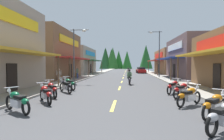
{
  "coord_description": "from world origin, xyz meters",
  "views": [
    {
      "loc": [
        0.69,
        -0.97,
        2.02
      ],
      "look_at": [
        -1.42,
        22.59,
        1.28
      ],
      "focal_mm": 28.19,
      "sensor_mm": 36.0,
      "label": 1
    }
  ],
  "objects_px": {
    "pedestrian_waiting": "(78,72)",
    "rider_cruising_lead": "(129,78)",
    "streetlamp_left": "(77,48)",
    "streetlamp_right": "(157,48)",
    "rider_cruising_trailing": "(128,74)",
    "pedestrian_by_shop": "(59,74)",
    "motorcycle_parked_right_1": "(215,105)",
    "motorcycle_parked_right_2": "(189,96)",
    "motorcycle_parked_right_0": "(224,116)",
    "motorcycle_parked_left_1": "(46,94)",
    "motorcycle_parked_left_4": "(69,84)",
    "motorcycle_parked_left_0": "(17,101)",
    "pedestrian_browsing": "(77,72)",
    "parked_car_curbside": "(141,70)",
    "motorcycle_parked_left_3": "(66,86)",
    "motorcycle_parked_right_3": "(182,90)",
    "motorcycle_parked_right_4": "(174,86)",
    "motorcycle_parked_left_2": "(52,89)"
  },
  "relations": [
    {
      "from": "motorcycle_parked_left_3",
      "to": "pedestrian_browsing",
      "type": "relative_size",
      "value": 0.96
    },
    {
      "from": "streetlamp_right",
      "to": "parked_car_curbside",
      "type": "xyz_separation_m",
      "value": [
        -1.31,
        14.68,
        -3.78
      ]
    },
    {
      "from": "motorcycle_parked_right_4",
      "to": "motorcycle_parked_left_4",
      "type": "distance_m",
      "value": 7.99
    },
    {
      "from": "rider_cruising_lead",
      "to": "pedestrian_by_shop",
      "type": "height_order",
      "value": "rider_cruising_lead"
    },
    {
      "from": "motorcycle_parked_right_0",
      "to": "motorcycle_parked_left_1",
      "type": "bearing_deg",
      "value": 115.77
    },
    {
      "from": "motorcycle_parked_left_2",
      "to": "motorcycle_parked_left_3",
      "type": "xyz_separation_m",
      "value": [
        0.26,
        1.73,
        0.0
      ]
    },
    {
      "from": "rider_cruising_lead",
      "to": "parked_car_curbside",
      "type": "relative_size",
      "value": 0.49
    },
    {
      "from": "motorcycle_parked_left_4",
      "to": "parked_car_curbside",
      "type": "xyz_separation_m",
      "value": [
        7.79,
        27.75,
        0.2
      ]
    },
    {
      "from": "motorcycle_parked_left_3",
      "to": "motorcycle_parked_right_3",
      "type": "bearing_deg",
      "value": -141.01
    },
    {
      "from": "motorcycle_parked_left_0",
      "to": "pedestrian_by_shop",
      "type": "height_order",
      "value": "pedestrian_by_shop"
    },
    {
      "from": "motorcycle_parked_left_0",
      "to": "motorcycle_parked_left_2",
      "type": "xyz_separation_m",
      "value": [
        -0.09,
        3.55,
        0.0
      ]
    },
    {
      "from": "motorcycle_parked_left_3",
      "to": "pedestrian_browsing",
      "type": "bearing_deg",
      "value": -29.22
    },
    {
      "from": "motorcycle_parked_left_1",
      "to": "rider_cruising_trailing",
      "type": "bearing_deg",
      "value": -53.78
    },
    {
      "from": "rider_cruising_trailing",
      "to": "pedestrian_by_shop",
      "type": "height_order",
      "value": "rider_cruising_trailing"
    },
    {
      "from": "motorcycle_parked_right_2",
      "to": "motorcycle_parked_left_1",
      "type": "xyz_separation_m",
      "value": [
        -7.32,
        -0.03,
        0.0
      ]
    },
    {
      "from": "motorcycle_parked_right_0",
      "to": "pedestrian_browsing",
      "type": "relative_size",
      "value": 1.0
    },
    {
      "from": "rider_cruising_lead",
      "to": "pedestrian_waiting",
      "type": "xyz_separation_m",
      "value": [
        -7.08,
        5.83,
        0.32
      ]
    },
    {
      "from": "streetlamp_right",
      "to": "rider_cruising_trailing",
      "type": "relative_size",
      "value": 3.26
    },
    {
      "from": "rider_cruising_lead",
      "to": "motorcycle_parked_left_3",
      "type": "bearing_deg",
      "value": 138.56
    },
    {
      "from": "motorcycle_parked_left_0",
      "to": "pedestrian_browsing",
      "type": "xyz_separation_m",
      "value": [
        -2.36,
        16.63,
        0.51
      ]
    },
    {
      "from": "streetlamp_left",
      "to": "motorcycle_parked_right_1",
      "type": "xyz_separation_m",
      "value": [
        9.06,
        -12.43,
        -3.44
      ]
    },
    {
      "from": "motorcycle_parked_left_1",
      "to": "pedestrian_waiting",
      "type": "height_order",
      "value": "pedestrian_waiting"
    },
    {
      "from": "pedestrian_waiting",
      "to": "rider_cruising_lead",
      "type": "bearing_deg",
      "value": -34.13
    },
    {
      "from": "motorcycle_parked_left_2",
      "to": "rider_cruising_trailing",
      "type": "distance_m",
      "value": 16.8
    },
    {
      "from": "motorcycle_parked_right_1",
      "to": "motorcycle_parked_right_2",
      "type": "distance_m",
      "value": 1.92
    },
    {
      "from": "motorcycle_parked_left_2",
      "to": "pedestrian_by_shop",
      "type": "xyz_separation_m",
      "value": [
        -3.1,
        8.82,
        0.4
      ]
    },
    {
      "from": "motorcycle_parked_right_0",
      "to": "motorcycle_parked_left_3",
      "type": "relative_size",
      "value": 1.03
    },
    {
      "from": "motorcycle_parked_right_0",
      "to": "parked_car_curbside",
      "type": "xyz_separation_m",
      "value": [
        0.2,
        35.97,
        0.2
      ]
    },
    {
      "from": "motorcycle_parked_right_2",
      "to": "streetlamp_left",
      "type": "bearing_deg",
      "value": 87.7
    },
    {
      "from": "motorcycle_parked_right_0",
      "to": "rider_cruising_lead",
      "type": "distance_m",
      "value": 12.63
    },
    {
      "from": "pedestrian_waiting",
      "to": "pedestrian_browsing",
      "type": "bearing_deg",
      "value": -130.91
    },
    {
      "from": "motorcycle_parked_left_0",
      "to": "motorcycle_parked_left_4",
      "type": "bearing_deg",
      "value": -56.79
    },
    {
      "from": "motorcycle_parked_left_4",
      "to": "parked_car_curbside",
      "type": "relative_size",
      "value": 0.36
    },
    {
      "from": "motorcycle_parked_left_0",
      "to": "rider_cruising_trailing",
      "type": "relative_size",
      "value": 0.87
    },
    {
      "from": "motorcycle_parked_right_1",
      "to": "motorcycle_parked_left_3",
      "type": "xyz_separation_m",
      "value": [
        -7.77,
        5.26,
        0.0
      ]
    },
    {
      "from": "motorcycle_parked_right_4",
      "to": "streetlamp_left",
      "type": "bearing_deg",
      "value": 89.57
    },
    {
      "from": "motorcycle_parked_right_0",
      "to": "motorcycle_parked_right_3",
      "type": "relative_size",
      "value": 1.04
    },
    {
      "from": "motorcycle_parked_left_4",
      "to": "rider_cruising_lead",
      "type": "height_order",
      "value": "rider_cruising_lead"
    },
    {
      "from": "motorcycle_parked_left_0",
      "to": "pedestrian_browsing",
      "type": "height_order",
      "value": "pedestrian_browsing"
    },
    {
      "from": "motorcycle_parked_right_0",
      "to": "rider_cruising_lead",
      "type": "bearing_deg",
      "value": 63.07
    },
    {
      "from": "motorcycle_parked_left_1",
      "to": "motorcycle_parked_left_4",
      "type": "height_order",
      "value": "same"
    },
    {
      "from": "motorcycle_parked_right_3",
      "to": "motorcycle_parked_left_4",
      "type": "xyz_separation_m",
      "value": [
        -7.99,
        2.74,
        0.0
      ]
    },
    {
      "from": "motorcycle_parked_right_2",
      "to": "motorcycle_parked_left_0",
      "type": "xyz_separation_m",
      "value": [
        -7.63,
        -1.92,
        0.0
      ]
    },
    {
      "from": "motorcycle_parked_right_1",
      "to": "pedestrian_browsing",
      "type": "height_order",
      "value": "pedestrian_browsing"
    },
    {
      "from": "streetlamp_left",
      "to": "rider_cruising_lead",
      "type": "bearing_deg",
      "value": -14.91
    },
    {
      "from": "motorcycle_parked_right_4",
      "to": "rider_cruising_lead",
      "type": "height_order",
      "value": "rider_cruising_lead"
    },
    {
      "from": "motorcycle_parked_right_1",
      "to": "streetlamp_left",
      "type": "bearing_deg",
      "value": 82.23
    },
    {
      "from": "motorcycle_parked_left_1",
      "to": "pedestrian_browsing",
      "type": "relative_size",
      "value": 0.99
    },
    {
      "from": "streetlamp_left",
      "to": "streetlamp_right",
      "type": "height_order",
      "value": "streetlamp_right"
    },
    {
      "from": "motorcycle_parked_right_3",
      "to": "parked_car_curbside",
      "type": "relative_size",
      "value": 0.37
    }
  ]
}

